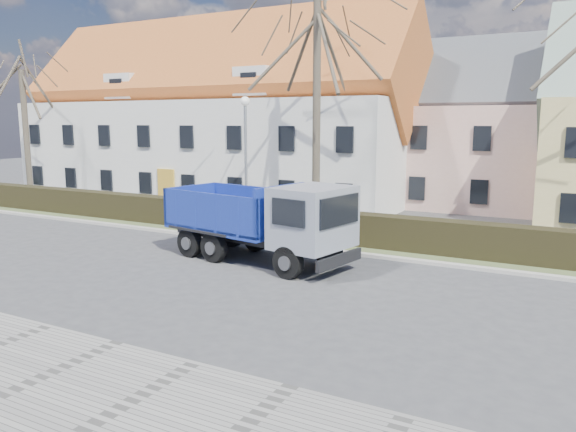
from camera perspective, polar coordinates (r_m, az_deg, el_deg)
The scene contains 13 objects.
ground at distance 18.03m, azimuth -3.17°, elevation -6.48°, with size 120.00×120.00×0.00m, color #3C3C3E.
sidewalk_near at distance 12.10m, azimuth -25.60°, elevation -15.58°, with size 80.00×5.00×0.08m, color gray.
curb_far at distance 21.94m, azimuth 3.13°, elevation -3.40°, with size 80.00×0.30×0.12m, color #A9A49A.
grass_strip at distance 23.36m, azimuth 4.81°, elevation -2.63°, with size 80.00×3.00×0.10m, color #485731.
hedge at distance 23.06m, azimuth 4.63°, elevation -1.27°, with size 60.00×0.90×1.30m, color black.
building_white at distance 37.86m, azimuth -7.41°, elevation 9.18°, with size 26.80×10.80×9.50m, color silver, non-canonical shape.
building_pink at distance 35.13m, azimuth 20.21°, elevation 7.42°, with size 10.80×8.80×8.00m, color #D4A396, non-canonical shape.
tree_0 at distance 38.82m, azimuth -25.14°, elevation 8.66°, with size 7.20×7.20×9.90m, color #453D30, non-canonical shape.
tree_1 at distance 25.79m, azimuth 2.94°, elevation 12.57°, with size 9.20×9.20×12.65m, color #453D30, non-canonical shape.
dump_truck at distance 20.27m, azimuth -3.65°, elevation -0.35°, with size 7.46×2.77×2.98m, color navy, non-canonical shape.
streetlight at distance 25.90m, azimuth -4.30°, elevation 5.36°, with size 0.48×0.48×6.17m, color #919497, non-canonical shape.
cart_frame at distance 24.32m, azimuth -10.75°, elevation -1.64°, with size 0.70×0.40×0.64m, color silver, non-canonical shape.
parked_car_a at distance 29.24m, azimuth 0.90°, elevation 0.94°, with size 1.37×3.41×1.16m, color black.
Camera 1 is at (9.10, -14.74, 5.00)m, focal length 35.00 mm.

